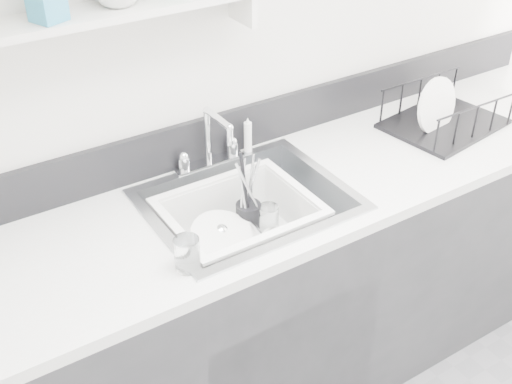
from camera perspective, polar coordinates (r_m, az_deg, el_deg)
room_shell at (r=1.16m, az=20.97°, el=11.45°), size 3.50×3.00×2.60m
counter_run at (r=2.34m, az=-0.67°, el=-10.04°), size 3.20×0.62×0.92m
backsplash at (r=2.23m, az=-4.83°, el=4.65°), size 3.20×0.02×0.16m
sink at (r=2.10m, az=-0.73°, el=-2.75°), size 0.64×0.52×0.20m
faucet at (r=2.20m, az=-4.15°, el=3.64°), size 0.26×0.18×0.23m
side_sprayer at (r=2.27m, az=-0.73°, el=5.06°), size 0.03×0.03×0.14m
wall_shelf at (r=1.84m, az=-14.50°, el=14.74°), size 1.00×0.16×0.12m
wash_tub at (r=2.06m, az=-1.48°, el=-3.15°), size 0.52×0.44×0.18m
plate_stack at (r=2.06m, az=-2.53°, el=-4.85°), size 0.28×0.27×0.11m
utensil_cup at (r=2.14m, az=-0.69°, el=-2.08°), size 0.08×0.08×0.28m
ladle at (r=2.10m, az=-1.52°, el=-3.74°), size 0.27×0.15×0.07m
tumbler_in_tub at (r=2.14m, az=1.11°, el=-2.41°), size 0.07×0.07×0.10m
tumbler_counter at (r=1.76m, az=-6.14°, el=-5.49°), size 0.07×0.07×0.10m
dish_rack at (r=2.55m, az=16.55°, el=7.20°), size 0.48×0.38×0.15m
bowl_small at (r=2.10m, az=2.06°, el=-4.36°), size 0.12×0.12×0.04m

